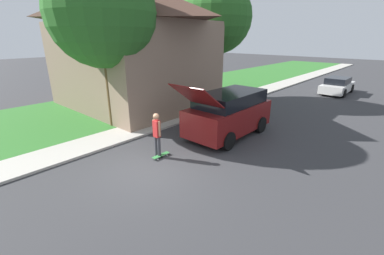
% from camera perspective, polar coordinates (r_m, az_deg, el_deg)
% --- Properties ---
extents(ground_plane, '(120.00, 120.00, 0.00)m').
position_cam_1_polar(ground_plane, '(9.45, -9.59, -9.12)').
color(ground_plane, '#333335').
extents(lawn, '(10.00, 80.00, 0.08)m').
position_cam_1_polar(lawn, '(18.85, -10.73, 5.55)').
color(lawn, '#2D6B28').
rests_on(lawn, ground_plane).
extents(sidewalk, '(1.80, 80.00, 0.10)m').
position_cam_1_polar(sidewalk, '(15.68, -0.81, 3.10)').
color(sidewalk, '#ADA89E').
rests_on(sidewalk, ground_plane).
extents(house, '(10.05, 8.29, 7.78)m').
position_cam_1_polar(house, '(17.92, -13.25, 17.91)').
color(house, '#89705B').
rests_on(house, lawn).
extents(lawn_tree_near, '(5.02, 5.02, 7.95)m').
position_cam_1_polar(lawn_tree_near, '(13.54, -19.39, 22.85)').
color(lawn_tree_near, brown).
rests_on(lawn_tree_near, lawn).
extents(lawn_tree_far, '(5.05, 5.05, 8.21)m').
position_cam_1_polar(lawn_tree_far, '(19.66, 5.30, 23.17)').
color(lawn_tree_far, brown).
rests_on(lawn_tree_far, lawn).
extents(suv_parked, '(2.20, 5.25, 2.78)m').
position_cam_1_polar(suv_parked, '(12.20, 8.17, 3.24)').
color(suv_parked, maroon).
rests_on(suv_parked, ground_plane).
extents(car_down_street, '(1.89, 4.34, 1.33)m').
position_cam_1_polar(car_down_street, '(24.73, 29.58, 8.08)').
color(car_down_street, silver).
rests_on(car_down_street, ground_plane).
extents(skateboarder, '(0.41, 0.24, 1.79)m').
position_cam_1_polar(skateboarder, '(9.90, -7.80, -1.24)').
color(skateboarder, '#38383D').
rests_on(skateboarder, ground_plane).
extents(skateboard, '(0.21, 0.79, 0.10)m').
position_cam_1_polar(skateboard, '(10.23, -6.91, -6.15)').
color(skateboard, '#337F3D').
rests_on(skateboard, ground_plane).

